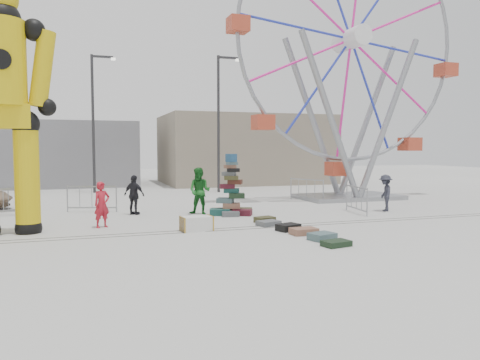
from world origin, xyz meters
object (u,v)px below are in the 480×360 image
object	(u,v)px
suitcase_tower	(231,198)
steamer_trunk	(197,224)
crash_test_dummy	(3,98)
barricade_dummy_a	(8,201)
barricade_dummy_b	(3,202)
pedestrian_red	(102,205)
barricade_wheel_front	(356,199)
ferris_wheel	(351,60)
barricade_wheel_back	(307,189)
pedestrian_black	(134,195)
pedestrian_green	(200,191)
barricade_dummy_c	(92,199)
lamp_post_right	(220,116)
lamp_post_left	(95,116)
pedestrian_grey	(385,193)

from	to	relation	value
suitcase_tower	steamer_trunk	xyz separation A→B (m)	(-2.12, -3.08, -0.44)
crash_test_dummy	barricade_dummy_a	size ratio (longest dim) A/B	3.92
barricade_dummy_b	pedestrian_red	size ratio (longest dim) A/B	1.31
barricade_dummy_b	barricade_wheel_front	size ratio (longest dim) A/B	1.00
ferris_wheel	barricade_wheel_back	distance (m)	6.97
steamer_trunk	pedestrian_black	world-z (taller)	pedestrian_black
ferris_wheel	pedestrian_green	distance (m)	11.06
pedestrian_red	barricade_dummy_c	bearing A→B (deg)	67.12
lamp_post_right	crash_test_dummy	distance (m)	14.75
pedestrian_red	pedestrian_black	size ratio (longest dim) A/B	0.97
barricade_dummy_b	barricade_wheel_back	bearing A→B (deg)	-7.33
barricade_dummy_c	barricade_wheel_back	world-z (taller)	same
crash_test_dummy	barricade_wheel_back	size ratio (longest dim) A/B	3.92
lamp_post_left	barricade_dummy_a	world-z (taller)	lamp_post_left
barricade_dummy_b	barricade_dummy_c	size ratio (longest dim) A/B	1.00
suitcase_tower	barricade_dummy_a	bearing A→B (deg)	-177.16
steamer_trunk	pedestrian_grey	xyz separation A→B (m)	(8.52, 2.02, 0.54)
steamer_trunk	pedestrian_grey	distance (m)	8.77
lamp_post_right	suitcase_tower	size ratio (longest dim) A/B	3.33
suitcase_tower	barricade_wheel_back	bearing A→B (deg)	55.90
barricade_wheel_back	barricade_dummy_c	bearing A→B (deg)	-111.15
steamer_trunk	barricade_dummy_c	size ratio (longest dim) A/B	0.49
crash_test_dummy	pedestrian_black	xyz separation A→B (m)	(4.11, 3.08, -3.34)
steamer_trunk	pedestrian_red	distance (m)	3.29
suitcase_tower	barricade_wheel_back	size ratio (longest dim) A/B	1.20
steamer_trunk	pedestrian_black	distance (m)	4.58
suitcase_tower	barricade_dummy_b	bearing A→B (deg)	-174.49
ferris_wheel	barricade_dummy_c	size ratio (longest dim) A/B	7.19
lamp_post_right	lamp_post_left	xyz separation A→B (m)	(-7.00, 2.00, 0.00)
crash_test_dummy	barricade_dummy_c	bearing A→B (deg)	55.02
pedestrian_black	crash_test_dummy	bearing A→B (deg)	78.73
barricade_dummy_c	pedestrian_green	xyz separation A→B (m)	(4.05, -2.05, 0.38)
lamp_post_left	pedestrian_red	distance (m)	13.11
barricade_dummy_a	pedestrian_grey	size ratio (longest dim) A/B	1.31
steamer_trunk	pedestrian_black	xyz separation A→B (m)	(-1.51, 4.29, 0.56)
barricade_wheel_back	lamp_post_right	bearing A→B (deg)	-179.03
suitcase_tower	pedestrian_grey	distance (m)	6.49
barricade_dummy_c	crash_test_dummy	bearing A→B (deg)	-102.92
suitcase_tower	pedestrian_black	bearing A→B (deg)	-177.50
ferris_wheel	lamp_post_right	bearing A→B (deg)	133.42
lamp_post_right	barricade_wheel_front	size ratio (longest dim) A/B	4.00
pedestrian_red	pedestrian_black	distance (m)	3.01
pedestrian_black	pedestrian_green	bearing A→B (deg)	-154.79
lamp_post_right	ferris_wheel	distance (m)	8.10
crash_test_dummy	barricade_dummy_b	size ratio (longest dim) A/B	3.92
barricade_dummy_a	barricade_wheel_front	world-z (taller)	same
barricade_dummy_a	pedestrian_red	xyz separation A→B (m)	(3.40, -4.23, 0.21)
steamer_trunk	barricade_dummy_b	size ratio (longest dim) A/B	0.49
crash_test_dummy	ferris_wheel	distance (m)	16.44
barricade_wheel_back	pedestrian_grey	xyz separation A→B (m)	(1.34, -4.59, 0.21)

